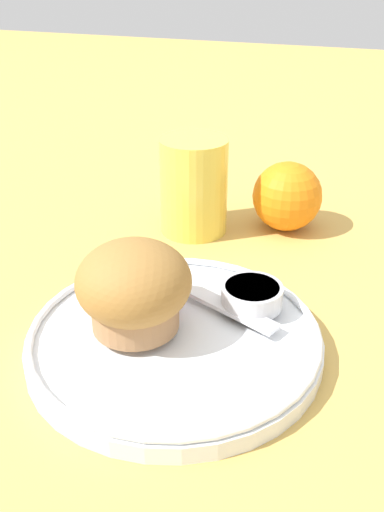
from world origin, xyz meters
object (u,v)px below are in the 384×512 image
object	(u,v)px
muffin	(132,290)
butter_knife	(191,289)
orange_fruit	(287,196)
juice_glass	(194,186)

from	to	relation	value
muffin	butter_knife	bearing A→B (deg)	68.55
orange_fruit	juice_glass	xyz separation A→B (m)	(-0.09, -0.04, 0.01)
muffin	butter_knife	world-z (taller)	muffin
muffin	butter_knife	xyz separation A→B (m)	(0.02, 0.06, -0.03)
butter_knife	juice_glass	size ratio (longest dim) A/B	1.59
juice_glass	muffin	bearing A→B (deg)	-83.47
orange_fruit	juice_glass	size ratio (longest dim) A/B	0.73
orange_fruit	juice_glass	world-z (taller)	juice_glass
butter_knife	orange_fruit	bearing A→B (deg)	99.99
butter_knife	juice_glass	xyz separation A→B (m)	(-0.05, 0.15, 0.03)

